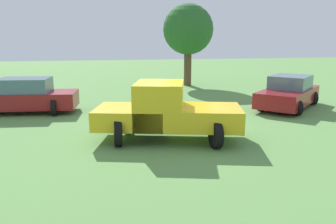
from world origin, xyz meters
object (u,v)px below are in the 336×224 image
(tree_back_left, at_px, (188,30))
(sedan_far, at_px, (21,97))
(sedan_near, at_px, (289,93))
(pickup_truck, at_px, (164,110))

(tree_back_left, bearing_deg, sedan_far, -52.25)
(sedan_near, relative_size, tree_back_left, 0.81)
(pickup_truck, height_order, tree_back_left, tree_back_left)
(pickup_truck, xyz_separation_m, tree_back_left, (-12.27, 3.89, 2.73))
(sedan_near, distance_m, tree_back_left, 9.26)
(pickup_truck, bearing_deg, sedan_near, 45.58)
(sedan_near, xyz_separation_m, tree_back_left, (-8.34, -2.68, 3.00))
(sedan_near, bearing_deg, sedan_far, -50.18)
(sedan_far, height_order, tree_back_left, tree_back_left)
(pickup_truck, relative_size, tree_back_left, 0.90)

